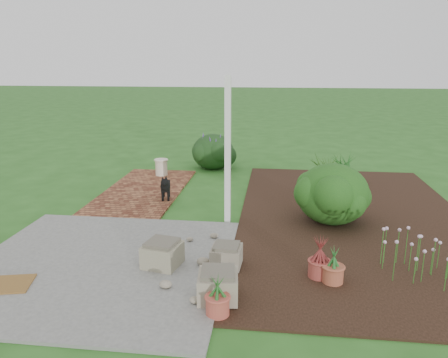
# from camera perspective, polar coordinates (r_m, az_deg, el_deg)

# --- Properties ---
(ground) EXTENTS (80.00, 80.00, 0.00)m
(ground) POSITION_cam_1_polar(r_m,az_deg,el_deg) (7.57, -1.88, -5.87)
(ground) COLOR #275B1D
(ground) RESTS_ON ground
(concrete_patio) EXTENTS (3.50, 3.50, 0.04)m
(concrete_patio) POSITION_cam_1_polar(r_m,az_deg,el_deg) (6.33, -15.86, -10.64)
(concrete_patio) COLOR slate
(concrete_patio) RESTS_ON ground
(brick_path) EXTENTS (1.60, 3.50, 0.04)m
(brick_path) POSITION_cam_1_polar(r_m,az_deg,el_deg) (9.55, -10.39, -1.47)
(brick_path) COLOR #5A2B1C
(brick_path) RESTS_ON ground
(garden_bed) EXTENTS (4.00, 7.00, 0.03)m
(garden_bed) POSITION_cam_1_polar(r_m,az_deg,el_deg) (8.07, 16.59, -5.04)
(garden_bed) COLOR black
(garden_bed) RESTS_ON ground
(veranda_post) EXTENTS (0.10, 0.10, 2.50)m
(veranda_post) POSITION_cam_1_polar(r_m,az_deg,el_deg) (7.27, 0.50, 3.55)
(veranda_post) COLOR white
(veranda_post) RESTS_ON ground
(stone_trough_near) EXTENTS (0.50, 0.50, 0.31)m
(stone_trough_near) POSITION_cam_1_polar(r_m,az_deg,el_deg) (5.21, -0.79, -13.80)
(stone_trough_near) COLOR gray
(stone_trough_near) RESTS_ON concrete_patio
(stone_trough_mid) EXTENTS (0.41, 0.41, 0.26)m
(stone_trough_mid) POSITION_cam_1_polar(r_m,az_deg,el_deg) (5.96, 0.32, -10.08)
(stone_trough_mid) COLOR gray
(stone_trough_mid) RESTS_ON concrete_patio
(stone_trough_far) EXTENTS (0.54, 0.54, 0.30)m
(stone_trough_far) POSITION_cam_1_polar(r_m,az_deg,el_deg) (6.02, -8.04, -9.76)
(stone_trough_far) COLOR #787458
(stone_trough_far) RESTS_ON concrete_patio
(coir_doormat) EXTENTS (0.82, 0.63, 0.02)m
(coir_doormat) POSITION_cam_1_polar(r_m,az_deg,el_deg) (6.18, -27.15, -12.19)
(coir_doormat) COLOR brown
(coir_doormat) RESTS_ON concrete_patio
(black_dog) EXTENTS (0.23, 0.55, 0.47)m
(black_dog) POSITION_cam_1_polar(r_m,az_deg,el_deg) (8.72, -7.66, -0.90)
(black_dog) COLOR black
(black_dog) RESTS_ON brick_path
(cream_ceramic_urn) EXTENTS (0.38, 0.38, 0.38)m
(cream_ceramic_urn) POSITION_cam_1_polar(r_m,az_deg,el_deg) (10.64, -8.19, 1.52)
(cream_ceramic_urn) COLOR beige
(cream_ceramic_urn) RESTS_ON brick_path
(evergreen_shrub) EXTENTS (1.60, 1.60, 1.05)m
(evergreen_shrub) POSITION_cam_1_polar(r_m,az_deg,el_deg) (7.66, 14.00, -1.68)
(evergreen_shrub) COLOR #0C3D14
(evergreen_shrub) RESTS_ON garden_bed
(agapanthus_clump_back) EXTENTS (1.14, 1.14, 0.92)m
(agapanthus_clump_back) POSITION_cam_1_polar(r_m,az_deg,el_deg) (9.52, 13.13, 1.26)
(agapanthus_clump_back) COLOR #113D15
(agapanthus_clump_back) RESTS_ON garden_bed
(agapanthus_clump_front) EXTENTS (1.14, 1.14, 0.78)m
(agapanthus_clump_front) POSITION_cam_1_polar(r_m,az_deg,el_deg) (10.39, 15.27, 1.88)
(agapanthus_clump_front) COLOR #0B3A0F
(agapanthus_clump_front) RESTS_ON garden_bed
(pink_flower_patch) EXTENTS (1.08, 1.08, 0.55)m
(pink_flower_patch) POSITION_cam_1_polar(r_m,az_deg,el_deg) (6.17, 24.01, -9.24)
(pink_flower_patch) COLOR #113D0F
(pink_flower_patch) RESTS_ON garden_bed
(terracotta_pot_bronze) EXTENTS (0.31, 0.31, 0.23)m
(terracotta_pot_bronze) POSITION_cam_1_polar(r_m,az_deg,el_deg) (5.84, 12.32, -11.33)
(terracotta_pot_bronze) COLOR #9A3E34
(terracotta_pot_bronze) RESTS_ON garden_bed
(terracotta_pot_small_left) EXTENTS (0.29, 0.29, 0.22)m
(terracotta_pot_small_left) POSITION_cam_1_polar(r_m,az_deg,el_deg) (5.75, 14.03, -11.93)
(terracotta_pot_small_left) COLOR #A25237
(terracotta_pot_small_left) RESTS_ON garden_bed
(terracotta_pot_small_right) EXTENTS (0.31, 0.31, 0.22)m
(terracotta_pot_small_right) POSITION_cam_1_polar(r_m,az_deg,el_deg) (4.95, -0.83, -16.16)
(terracotta_pot_small_right) COLOR #B24B3C
(terracotta_pot_small_right) RESTS_ON garden_bed
(purple_flowering_bush) EXTENTS (1.42, 1.42, 0.92)m
(purple_flowering_bush) POSITION_cam_1_polar(r_m,az_deg,el_deg) (11.33, -1.45, 3.71)
(purple_flowering_bush) COLOR black
(purple_flowering_bush) RESTS_ON ground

